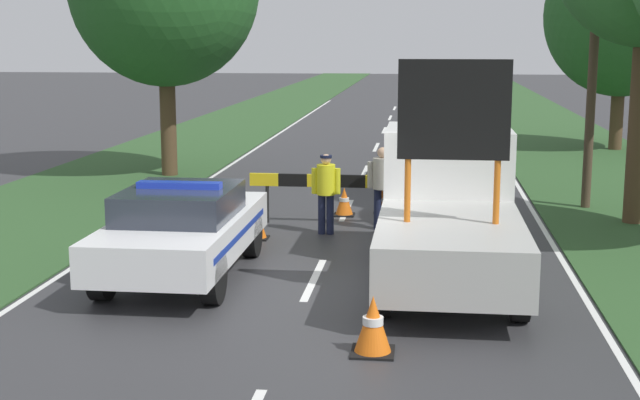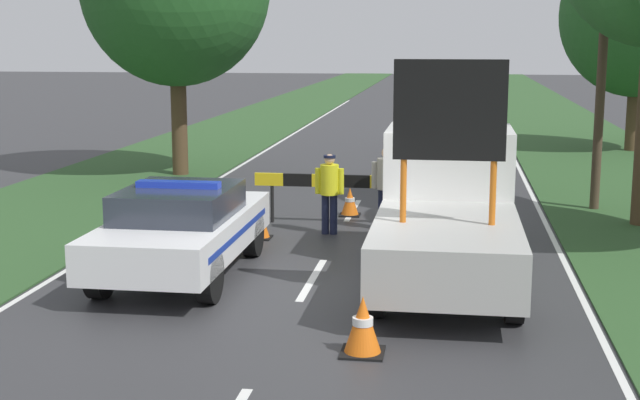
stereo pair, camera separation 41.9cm
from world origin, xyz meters
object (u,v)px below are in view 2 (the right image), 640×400
traffic_cone_centre_front (350,202)px  traffic_cone_near_police (388,202)px  road_barrier (341,183)px  traffic_cone_behind_barrier (363,325)px  queued_car_van_white (454,130)px  pedestrian_civilian (386,182)px  roadside_tree_near_right (639,15)px  police_car (182,228)px  traffic_cone_near_truck (260,223)px  police_officer (329,187)px  work_truck (448,209)px  utility_pole (605,18)px  queued_car_suv_grey (445,151)px

traffic_cone_centre_front → traffic_cone_near_police: bearing=28.0°
road_barrier → traffic_cone_behind_barrier: size_ratio=4.94×
road_barrier → queued_car_van_white: size_ratio=0.81×
pedestrian_civilian → roadside_tree_near_right: bearing=76.6°
traffic_cone_centre_front → queued_car_van_white: bearing=78.1°
police_car → traffic_cone_near_truck: bearing=76.0°
traffic_cone_centre_front → roadside_tree_near_right: (8.05, 12.21, 4.16)m
traffic_cone_near_truck → roadside_tree_near_right: roadside_tree_near_right is taller
traffic_cone_centre_front → traffic_cone_near_truck: traffic_cone_centre_front is taller
road_barrier → police_officer: (-0.10, -0.93, 0.08)m
work_truck → police_officer: (-2.27, 2.83, -0.18)m
police_car → queued_car_van_white: (4.26, 15.57, 0.04)m
police_officer → utility_pole: (5.45, 3.29, 3.24)m
traffic_cone_near_police → traffic_cone_centre_front: (-0.79, -0.42, 0.05)m
road_barrier → pedestrian_civilian: 1.04m
traffic_cone_near_police → road_barrier: bearing=-122.9°
traffic_cone_centre_front → queued_car_van_white: size_ratio=0.14×
police_officer → road_barrier: bearing=-112.2°
pedestrian_civilian → police_car: bearing=-112.6°
traffic_cone_centre_front → traffic_cone_behind_barrier: bearing=-82.3°
work_truck → roadside_tree_near_right: (5.96, 16.90, 3.36)m
traffic_cone_near_police → traffic_cone_behind_barrier: traffic_cone_behind_barrier is taller
police_car → utility_pole: bearing=41.3°
pedestrian_civilian → queued_car_suv_grey: 6.15m
queued_car_van_white → roadside_tree_near_right: 7.15m
pedestrian_civilian → traffic_cone_near_police: (-0.08, 1.74, -0.72)m
roadside_tree_near_right → utility_pole: bearing=-104.5°
police_officer → roadside_tree_near_right: roadside_tree_near_right is taller
police_car → utility_pole: (7.35, 6.65, 3.38)m
police_officer → utility_pole: utility_pole is taller
police_officer → queued_car_van_white: 12.44m
road_barrier → traffic_cone_centre_front: road_barrier is taller
traffic_cone_centre_front → roadside_tree_near_right: size_ratio=0.08×
pedestrian_civilian → utility_pole: size_ratio=0.20×
traffic_cone_near_police → traffic_cone_behind_barrier: (0.33, -8.78, 0.11)m
police_officer → traffic_cone_near_police: size_ratio=3.14×
traffic_cone_centre_front → queued_car_van_white: (2.18, 10.36, 0.52)m
queued_car_van_white → road_barrier: bearing=78.7°
queued_car_suv_grey → roadside_tree_near_right: size_ratio=0.61×
police_car → traffic_cone_near_police: 6.35m
police_car → queued_car_van_white: queued_car_van_white is taller
traffic_cone_near_police → utility_pole: (4.48, 1.01, 3.92)m
road_barrier → police_officer: police_officer is taller
traffic_cone_near_truck → roadside_tree_near_right: size_ratio=0.08×
pedestrian_civilian → queued_car_van_white: bearing=98.2°
traffic_cone_centre_front → traffic_cone_near_truck: size_ratio=1.02×
work_truck → traffic_cone_behind_barrier: bearing=74.6°
traffic_cone_behind_barrier → roadside_tree_near_right: size_ratio=0.10×
police_car → pedestrian_civilian: pedestrian_civilian is taller
police_officer → pedestrian_civilian: pedestrian_civilian is taller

